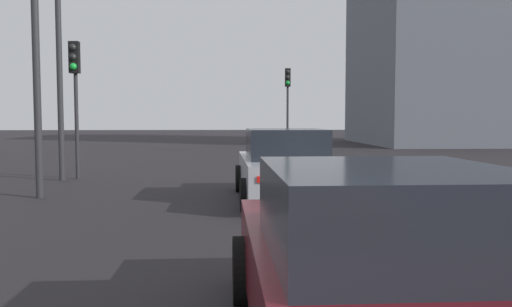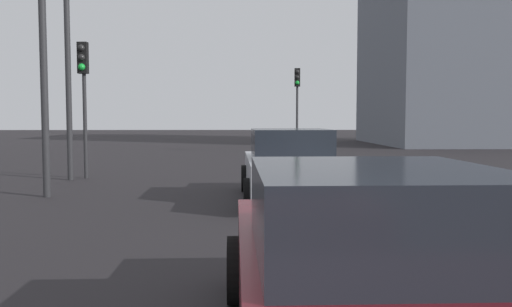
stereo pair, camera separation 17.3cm
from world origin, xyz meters
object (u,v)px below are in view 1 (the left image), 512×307
(traffic_light_near_right, at_px, (288,93))
(street_lamp_kerbside, at_px, (59,39))
(car_silver_left_lead, at_px, (284,166))
(car_maroon_left_second, at_px, (380,270))
(traffic_light_near_left, at_px, (75,80))

(traffic_light_near_right, xyz_separation_m, street_lamp_kerbside, (-11.03, 7.65, 0.92))
(car_silver_left_lead, xyz_separation_m, car_maroon_left_second, (-7.54, 0.13, -0.04))
(car_silver_left_lead, distance_m, car_maroon_left_second, 7.54)
(car_silver_left_lead, bearing_deg, street_lamp_kerbside, 55.65)
(car_silver_left_lead, xyz_separation_m, traffic_light_near_right, (14.91, -1.73, 2.31))
(traffic_light_near_right, bearing_deg, traffic_light_near_left, -29.41)
(street_lamp_kerbside, bearing_deg, car_silver_left_lead, -123.28)
(traffic_light_near_left, relative_size, traffic_light_near_right, 0.93)
(car_silver_left_lead, height_order, traffic_light_near_left, traffic_light_near_left)
(car_silver_left_lead, relative_size, street_lamp_kerbside, 0.66)
(car_silver_left_lead, distance_m, traffic_light_near_right, 15.19)
(car_maroon_left_second, distance_m, traffic_light_near_left, 13.12)
(car_maroon_left_second, distance_m, traffic_light_near_right, 22.65)
(car_silver_left_lead, relative_size, traffic_light_near_left, 1.12)
(car_silver_left_lead, xyz_separation_m, traffic_light_near_left, (4.20, 5.60, 2.11))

